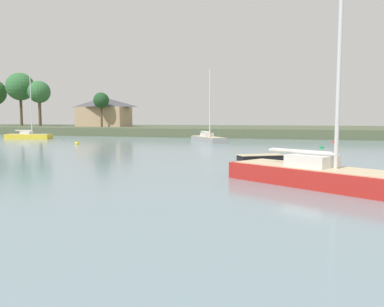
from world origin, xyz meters
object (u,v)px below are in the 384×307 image
(mooring_buoy_yellow, at_px, (77,144))
(mooring_buoy_red, at_px, (334,142))
(mooring_buoy_green, at_px, (322,147))
(sailboat_red, at_px, (320,180))
(dinghy_black, at_px, (261,158))
(sailboat_yellow, at_px, (29,137))
(sailboat_grey, at_px, (208,140))

(mooring_buoy_yellow, bearing_deg, mooring_buoy_red, 25.22)
(mooring_buoy_green, bearing_deg, sailboat_red, -91.06)
(sailboat_red, height_order, dinghy_black, sailboat_red)
(sailboat_yellow, height_order, mooring_buoy_red, sailboat_yellow)
(sailboat_grey, relative_size, mooring_buoy_green, 21.85)
(dinghy_black, distance_m, sailboat_yellow, 46.19)
(sailboat_red, xyz_separation_m, mooring_buoy_green, (0.47, 25.43, -0.21))
(sailboat_red, relative_size, sailboat_yellow, 1.36)
(sailboat_yellow, distance_m, mooring_buoy_green, 46.26)
(sailboat_yellow, relative_size, mooring_buoy_yellow, 19.41)
(mooring_buoy_yellow, bearing_deg, sailboat_grey, 34.65)
(dinghy_black, xyz_separation_m, mooring_buoy_yellow, (-24.95, 11.60, -0.06))
(mooring_buoy_yellow, bearing_deg, mooring_buoy_green, 5.74)
(dinghy_black, relative_size, mooring_buoy_green, 7.93)
(sailboat_red, bearing_deg, sailboat_yellow, 144.65)
(mooring_buoy_green, bearing_deg, mooring_buoy_yellow, -174.26)
(dinghy_black, bearing_deg, sailboat_yellow, 152.54)
(dinghy_black, xyz_separation_m, mooring_buoy_green, (4.78, 14.59, -0.07))
(sailboat_red, xyz_separation_m, mooring_buoy_red, (2.25, 37.28, -0.22))
(mooring_buoy_red, xyz_separation_m, mooring_buoy_green, (-1.78, -11.85, 0.00))
(mooring_buoy_green, bearing_deg, mooring_buoy_red, 81.48)
(mooring_buoy_yellow, relative_size, mooring_buoy_red, 1.21)
(sailboat_grey, bearing_deg, mooring_buoy_red, 15.70)
(sailboat_grey, xyz_separation_m, mooring_buoy_green, (15.13, -7.10, -0.16))
(mooring_buoy_yellow, height_order, mooring_buoy_green, mooring_buoy_yellow)
(sailboat_red, distance_m, mooring_buoy_yellow, 36.87)
(mooring_buoy_yellow, bearing_deg, sailboat_yellow, 148.85)
(sailboat_red, bearing_deg, sailboat_grey, 114.26)
(sailboat_grey, xyz_separation_m, sailboat_yellow, (-30.63, -0.40, -0.01))
(mooring_buoy_yellow, xyz_separation_m, mooring_buoy_green, (29.73, 2.99, -0.01))
(sailboat_yellow, distance_m, mooring_buoy_red, 47.82)
(mooring_buoy_green, bearing_deg, sailboat_yellow, 171.67)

